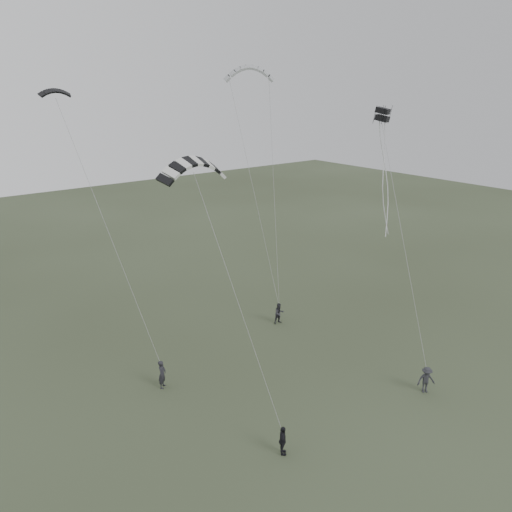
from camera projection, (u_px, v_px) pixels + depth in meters
ground at (301, 402)px, 28.04m from camera, size 140.00×140.00×0.00m
flyer_left at (162, 374)px, 29.17m from camera, size 0.75×0.74×1.74m
flyer_right at (279, 313)px, 37.17m from camera, size 0.86×0.71×1.59m
flyer_center at (283, 441)px, 23.85m from camera, size 0.84×0.93×1.53m
flyer_far at (426, 380)px, 28.72m from camera, size 1.21×1.04×1.62m
kite_dark_small at (55, 91)px, 28.59m from camera, size 1.76×0.76×0.69m
kite_pale_large at (249, 67)px, 36.66m from camera, size 3.74×3.12×1.71m
kite_striped at (193, 161)px, 22.80m from camera, size 3.43×1.37×1.50m
kite_box at (383, 114)px, 30.01m from camera, size 1.03×1.11×0.90m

